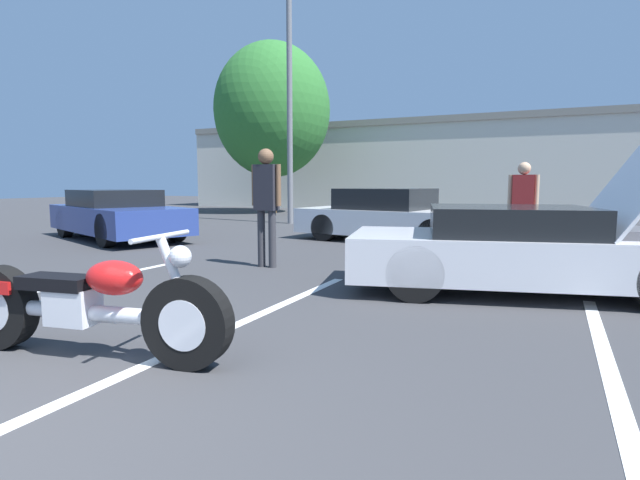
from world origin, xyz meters
TOP-DOWN VIEW (x-y plane):
  - parking_stripe_foreground at (-2.91, 2.59)m, footprint 0.12×5.41m
  - parking_stripe_middle at (0.15, 2.59)m, footprint 0.12×5.41m
  - parking_stripe_back at (3.22, 2.59)m, footprint 0.12×5.41m
  - far_building at (0.00, 24.42)m, footprint 32.00×4.20m
  - light_pole at (-4.99, 13.51)m, footprint 1.21×0.28m
  - tree_background at (-8.56, 18.37)m, footprint 5.07×5.07m
  - motorcycle at (-0.38, 1.62)m, footprint 2.37×0.74m
  - show_car_hood_open at (2.51, 5.49)m, footprint 4.37×2.62m
  - parked_car_left_row at (-6.55, 7.67)m, footprint 4.76×3.31m
  - parked_car_mid_row at (-0.58, 10.07)m, footprint 4.47×2.51m
  - spectator_near_motorcycle at (2.30, 8.68)m, footprint 0.52×0.22m
  - spectator_by_show_car at (-1.28, 5.75)m, footprint 0.52×0.24m

SIDE VIEW (x-z plane):
  - parking_stripe_foreground at x=-2.91m, z-range 0.00..0.01m
  - parking_stripe_middle at x=0.15m, z-range 0.00..0.01m
  - parking_stripe_back at x=3.22m, z-range 0.00..0.01m
  - motorcycle at x=-0.38m, z-range -0.09..0.88m
  - show_car_hood_open at x=2.51m, z-range -0.41..1.48m
  - parked_car_mid_row at x=-0.58m, z-range -0.03..1.17m
  - parked_car_left_row at x=-6.55m, z-range -0.01..1.16m
  - spectator_near_motorcycle at x=2.30m, z-range 0.16..1.86m
  - spectator_by_show_car at x=-1.28m, z-range 0.19..2.05m
  - far_building at x=0.00m, z-range 0.14..4.54m
  - tree_background at x=-8.56m, z-range 0.79..8.21m
  - light_pole at x=-4.99m, z-range 0.39..9.08m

